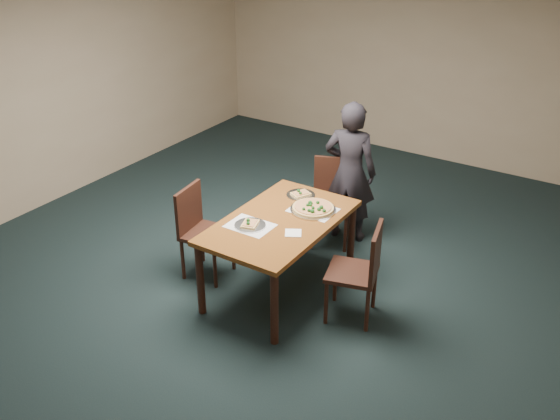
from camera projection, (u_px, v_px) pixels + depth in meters
The scene contains 13 objects.
ground at pixel (244, 281), 6.09m from camera, with size 8.00×8.00×0.00m, color black.
room_shell at pixel (238, 110), 5.28m from camera, with size 8.00×8.00×8.00m.
dining_table at pixel (280, 229), 5.66m from camera, with size 0.90×1.50×0.75m.
chair_far at pixel (332, 196), 6.59m from camera, with size 0.55×0.55×0.91m.
chair_left at pixel (200, 226), 6.00m from camera, with size 0.47×0.47×0.91m.
chair_right at pixel (361, 268), 5.35m from camera, with size 0.52×0.52×0.91m.
diner at pixel (350, 172), 6.52m from camera, with size 0.56×0.37×1.53m, color black.
placemat_main at pixel (313, 210), 5.79m from camera, with size 0.42×0.32×0.00m, color white.
placemat_near at pixel (250, 226), 5.52m from camera, with size 0.40×0.30×0.00m, color white.
pizza_pan at pixel (313, 208), 5.78m from camera, with size 0.43×0.43×0.07m.
slice_plate_near at pixel (250, 224), 5.52m from camera, with size 0.28×0.28×0.06m.
slice_plate_far at pixel (301, 194), 6.06m from camera, with size 0.28×0.28×0.06m.
napkin at pixel (293, 233), 5.40m from camera, with size 0.14×0.14×0.01m, color white.
Camera 1 is at (3.05, -4.08, 3.42)m, focal length 40.00 mm.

